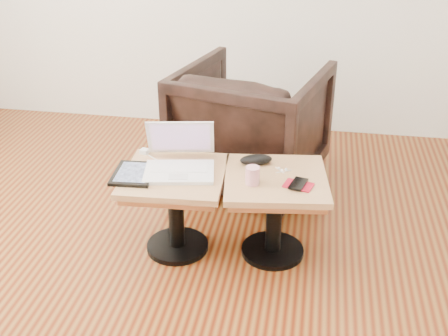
% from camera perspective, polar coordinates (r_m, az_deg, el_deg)
% --- Properties ---
extents(room_shell, '(4.52, 4.52, 2.71)m').
position_cam_1_polar(room_shell, '(2.03, -6.97, 15.03)').
color(room_shell, '#511B0B').
rests_on(room_shell, ground).
extents(side_table_left, '(0.53, 0.53, 0.46)m').
position_cam_1_polar(side_table_left, '(2.88, -4.99, -2.50)').
color(side_table_left, black).
rests_on(side_table_left, ground).
extents(side_table_right, '(0.57, 0.57, 0.46)m').
position_cam_1_polar(side_table_right, '(2.85, 5.21, -2.93)').
color(side_table_right, black).
rests_on(side_table_right, ground).
extents(laptop, '(0.40, 0.39, 0.23)m').
position_cam_1_polar(laptop, '(2.84, -4.53, 0.77)').
color(laptop, white).
rests_on(laptop, side_table_left).
extents(tablet, '(0.21, 0.26, 0.02)m').
position_cam_1_polar(tablet, '(2.83, -9.14, -0.56)').
color(tablet, black).
rests_on(tablet, side_table_left).
extents(charging_adapter, '(0.05, 0.05, 0.02)m').
position_cam_1_polar(charging_adapter, '(3.04, -8.08, 1.69)').
color(charging_adapter, white).
rests_on(charging_adapter, side_table_left).
extents(glasses_case, '(0.18, 0.12, 0.05)m').
position_cam_1_polar(glasses_case, '(2.89, 3.27, 0.85)').
color(glasses_case, black).
rests_on(glasses_case, side_table_right).
extents(striped_cup, '(0.08, 0.08, 0.09)m').
position_cam_1_polar(striped_cup, '(2.70, 2.92, -0.76)').
color(striped_cup, '#C6395C').
rests_on(striped_cup, side_table_right).
extents(earbuds_tangle, '(0.08, 0.05, 0.02)m').
position_cam_1_polar(earbuds_tangle, '(2.85, 5.93, -0.17)').
color(earbuds_tangle, white).
rests_on(earbuds_tangle, side_table_right).
extents(phone_on_sleeve, '(0.16, 0.13, 0.02)m').
position_cam_1_polar(phone_on_sleeve, '(2.72, 7.56, -1.67)').
color(phone_on_sleeve, '#A40C1C').
rests_on(phone_on_sleeve, side_table_right).
extents(armchair, '(1.02, 1.04, 0.78)m').
position_cam_1_polar(armchair, '(3.55, 2.82, 4.35)').
color(armchair, black).
rests_on(armchair, ground).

